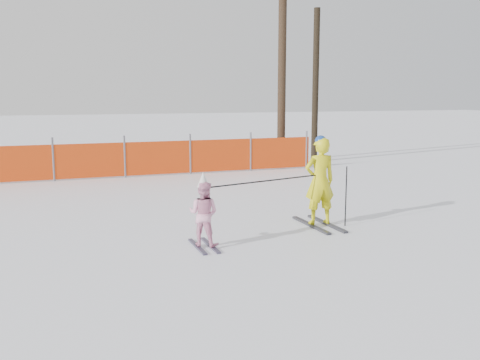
% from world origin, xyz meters
% --- Properties ---
extents(ground, '(120.00, 120.00, 0.00)m').
position_xyz_m(ground, '(0.00, 0.00, 0.00)').
color(ground, white).
rests_on(ground, ground).
extents(adult, '(0.61, 1.40, 1.70)m').
position_xyz_m(adult, '(1.68, 0.75, 0.85)').
color(adult, black).
rests_on(adult, ground).
extents(child, '(0.65, 0.93, 1.23)m').
position_xyz_m(child, '(-0.77, 0.11, 0.56)').
color(child, black).
rests_on(child, ground).
extents(ski_poles, '(2.79, 0.59, 1.13)m').
position_xyz_m(ski_poles, '(1.01, 0.47, 0.84)').
color(ski_poles, black).
rests_on(ski_poles, ground).
extents(safety_fence, '(16.11, 0.06, 1.25)m').
position_xyz_m(safety_fence, '(-2.86, 7.95, 0.56)').
color(safety_fence, '#595960').
rests_on(safety_fence, ground).
extents(tree_trunks, '(2.27, 1.58, 7.18)m').
position_xyz_m(tree_trunks, '(5.44, 9.58, 3.31)').
color(tree_trunks, '#322216').
rests_on(tree_trunks, ground).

